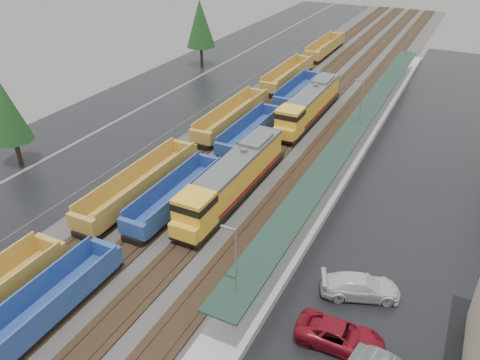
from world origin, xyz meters
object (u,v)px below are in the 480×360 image
object	(u,v)px
well_string_blue	(121,243)
parked_car_east_b	(340,336)
locomotive_trail	(308,105)
well_string_yellow	(193,146)
parked_car_east_c	(360,286)
locomotive_lead	(232,179)

from	to	relation	value
well_string_blue	parked_car_east_b	world-z (taller)	well_string_blue
locomotive_trail	well_string_blue	size ratio (longest dim) A/B	0.20
well_string_yellow	parked_car_east_c	size ratio (longest dim) A/B	19.81
locomotive_lead	locomotive_trail	bearing A→B (deg)	90.00
well_string_yellow	parked_car_east_c	distance (m)	25.60
locomotive_trail	parked_car_east_b	bearing A→B (deg)	-67.11
parked_car_east_b	parked_car_east_c	bearing A→B (deg)	-1.92
parked_car_east_c	well_string_yellow	bearing A→B (deg)	37.43
parked_car_east_c	well_string_blue	bearing A→B (deg)	81.25
locomotive_lead	well_string_yellow	size ratio (longest dim) A/B	0.17
parked_car_east_b	locomotive_lead	bearing A→B (deg)	47.85
locomotive_trail	well_string_yellow	distance (m)	16.95
locomotive_trail	parked_car_east_c	bearing A→B (deg)	-63.54
locomotive_lead	parked_car_east_c	distance (m)	15.71
locomotive_lead	locomotive_trail	world-z (taller)	same
locomotive_lead	locomotive_trail	size ratio (longest dim) A/B	1.00
locomotive_trail	well_string_blue	xyz separation A→B (m)	(-4.00, -32.17, -1.06)
well_string_yellow	locomotive_lead	bearing A→B (deg)	-37.30
parked_car_east_b	parked_car_east_c	size ratio (longest dim) A/B	1.00
locomotive_trail	parked_car_east_b	size ratio (longest dim) A/B	3.29
well_string_yellow	well_string_blue	xyz separation A→B (m)	(4.00, -17.27, -0.06)
well_string_blue	parked_car_east_c	world-z (taller)	well_string_blue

